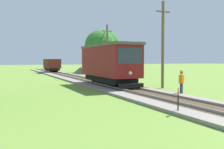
# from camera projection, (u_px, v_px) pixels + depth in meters

# --- Properties ---
(red_tram) EXTENTS (2.60, 8.54, 4.79)m
(red_tram) POSITION_uv_depth(u_px,v_px,m) (109.00, 63.00, 22.08)
(red_tram) COLOR maroon
(red_tram) RESTS_ON rail_right
(freight_car) EXTENTS (2.40, 5.20, 2.31)m
(freight_car) POSITION_uv_depth(u_px,v_px,m) (52.00, 65.00, 46.39)
(freight_car) COLOR maroon
(freight_car) RESTS_ON rail_right
(utility_pole_near_tram) EXTENTS (1.40, 0.30, 7.45)m
(utility_pole_near_tram) POSITION_uv_depth(u_px,v_px,m) (163.00, 44.00, 20.95)
(utility_pole_near_tram) COLOR brown
(utility_pole_near_tram) RESTS_ON ground
(utility_pole_mid) EXTENTS (1.40, 0.25, 7.04)m
(utility_pole_mid) POSITION_uv_depth(u_px,v_px,m) (107.00, 51.00, 31.84)
(utility_pole_mid) COLOR brown
(utility_pole_mid) RESTS_ON ground
(trackside_signal_marker) EXTENTS (0.21, 0.21, 1.18)m
(trackside_signal_marker) POSITION_uv_depth(u_px,v_px,m) (178.00, 100.00, 10.84)
(trackside_signal_marker) COLOR black
(trackside_signal_marker) RESTS_ON ground
(gravel_pile) EXTENTS (2.68, 2.68, 1.10)m
(gravel_pile) POSITION_uv_depth(u_px,v_px,m) (80.00, 70.00, 47.42)
(gravel_pile) COLOR gray
(gravel_pile) RESTS_ON ground
(track_worker) EXTENTS (0.45, 0.40, 1.78)m
(track_worker) POSITION_uv_depth(u_px,v_px,m) (181.00, 81.00, 16.53)
(track_worker) COLOR navy
(track_worker) RESTS_ON ground
(tree_left_near) EXTENTS (5.87, 5.87, 8.59)m
(tree_left_near) POSITION_uv_depth(u_px,v_px,m) (105.00, 44.00, 49.57)
(tree_left_near) COLOR #4C3823
(tree_left_near) RESTS_ON ground
(tree_right_far) EXTENTS (5.80, 5.80, 8.06)m
(tree_right_far) POSITION_uv_depth(u_px,v_px,m) (100.00, 46.00, 45.79)
(tree_right_far) COLOR #4C3823
(tree_right_far) RESTS_ON ground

